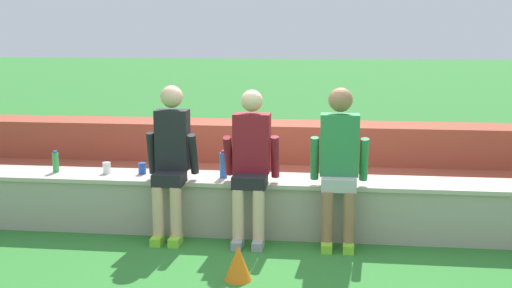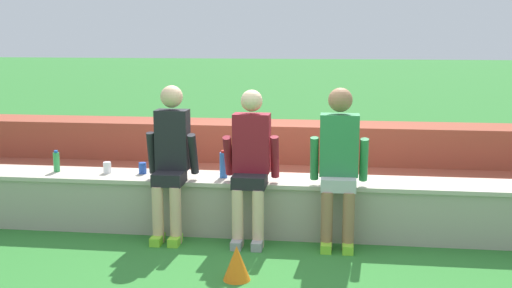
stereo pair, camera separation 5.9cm
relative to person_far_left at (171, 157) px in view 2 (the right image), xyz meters
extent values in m
plane|color=#2D752D|center=(0.90, -0.01, -0.80)|extent=(80.00, 80.00, 0.00)
cube|color=#A8A08E|center=(0.90, 0.26, -0.53)|extent=(8.08, 0.52, 0.55)
cube|color=#BCB39F|center=(0.90, 0.26, -0.27)|extent=(8.12, 0.56, 0.04)
cube|color=#A04935|center=(0.90, 1.08, -0.58)|extent=(11.06, 0.64, 0.45)
cube|color=#9C4531|center=(0.90, 1.71, -0.35)|extent=(11.06, 0.64, 0.91)
cylinder|color=#DBAD89|center=(-0.09, -0.20, -0.53)|extent=(0.11, 0.11, 0.55)
cylinder|color=#DBAD89|center=(0.09, -0.20, -0.53)|extent=(0.11, 0.11, 0.55)
cube|color=#8CD833|center=(-0.09, -0.24, -0.76)|extent=(0.10, 0.22, 0.08)
cube|color=#8CD833|center=(0.09, -0.24, -0.76)|extent=(0.10, 0.22, 0.08)
cube|color=black|center=(0.00, -0.08, -0.20)|extent=(0.28, 0.30, 0.12)
cube|color=black|center=(0.00, 0.08, 0.15)|extent=(0.32, 0.20, 0.59)
sphere|color=#DBAD89|center=(0.00, 0.08, 0.58)|extent=(0.22, 0.22, 0.22)
cylinder|color=black|center=(-0.21, 0.06, 0.02)|extent=(0.08, 0.16, 0.43)
cylinder|color=black|center=(0.21, 0.06, 0.02)|extent=(0.08, 0.21, 0.42)
cylinder|color=beige|center=(0.69, -0.20, -0.53)|extent=(0.11, 0.11, 0.55)
cylinder|color=beige|center=(0.88, -0.20, -0.53)|extent=(0.11, 0.11, 0.55)
cube|color=#99999E|center=(0.69, -0.24, -0.76)|extent=(0.10, 0.22, 0.08)
cube|color=#99999E|center=(0.88, -0.24, -0.76)|extent=(0.10, 0.22, 0.08)
cube|color=black|center=(0.78, -0.08, -0.20)|extent=(0.32, 0.31, 0.12)
cube|color=maroon|center=(0.78, 0.07, 0.14)|extent=(0.35, 0.20, 0.57)
sphere|color=beige|center=(0.78, 0.07, 0.55)|extent=(0.21, 0.21, 0.21)
cylinder|color=maroon|center=(0.56, 0.05, 0.02)|extent=(0.08, 0.24, 0.42)
cylinder|color=maroon|center=(1.01, 0.05, 0.02)|extent=(0.08, 0.18, 0.43)
cylinder|color=#996B4C|center=(1.52, -0.18, -0.53)|extent=(0.11, 0.11, 0.55)
cylinder|color=#996B4C|center=(1.72, -0.18, -0.53)|extent=(0.11, 0.11, 0.55)
cube|color=#8CD833|center=(1.52, -0.22, -0.76)|extent=(0.10, 0.22, 0.08)
cube|color=#8CD833|center=(1.72, -0.22, -0.76)|extent=(0.10, 0.22, 0.08)
cube|color=#B2B2B7|center=(1.62, -0.07, -0.20)|extent=(0.32, 0.29, 0.12)
cube|color=#2D7F47|center=(1.62, 0.03, 0.15)|extent=(0.36, 0.20, 0.58)
sphere|color=#996B4C|center=(1.62, 0.03, 0.57)|extent=(0.23, 0.23, 0.23)
cylinder|color=#2D7F47|center=(1.39, 0.01, 0.02)|extent=(0.08, 0.16, 0.43)
cylinder|color=#2D7F47|center=(1.85, 0.01, 0.02)|extent=(0.08, 0.18, 0.43)
cylinder|color=blue|center=(0.48, 0.23, -0.12)|extent=(0.08, 0.08, 0.25)
cylinder|color=red|center=(0.48, 0.23, 0.02)|extent=(0.05, 0.05, 0.02)
cylinder|color=green|center=(-1.30, 0.27, -0.14)|extent=(0.06, 0.06, 0.20)
cylinder|color=blue|center=(-1.30, 0.27, -0.03)|extent=(0.04, 0.04, 0.02)
cylinder|color=white|center=(-0.75, 0.28, -0.19)|extent=(0.08, 0.08, 0.12)
cylinder|color=blue|center=(-0.38, 0.30, -0.19)|extent=(0.08, 0.08, 0.12)
cone|color=orange|center=(0.81, -1.01, -0.66)|extent=(0.23, 0.23, 0.29)
camera|label=1|loc=(1.54, -5.81, 1.20)|focal=44.06mm
camera|label=2|loc=(1.59, -5.80, 1.20)|focal=44.06mm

